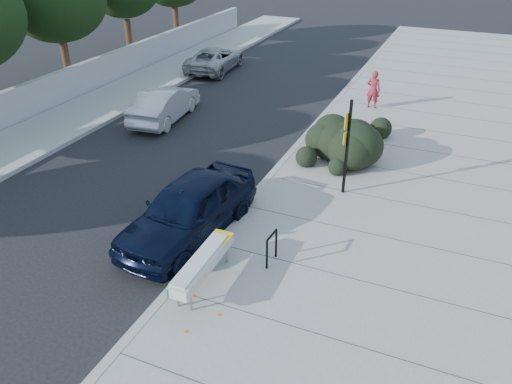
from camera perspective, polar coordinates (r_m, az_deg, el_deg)
ground at (r=13.08m, az=-5.06°, el=-6.25°), size 120.00×120.00×0.00m
sidewalk_near at (r=16.13m, az=21.74°, el=-0.67°), size 11.20×50.00×0.15m
sidewalk_far at (r=21.85m, az=-21.34°, el=7.25°), size 3.00×50.00×0.15m
curb_near at (r=16.95m, az=2.82°, el=3.08°), size 0.22×50.00×0.17m
curb_far at (r=20.86m, az=-18.32°, el=6.81°), size 0.22×50.00×0.17m
far_wall at (r=22.82m, az=-24.81°, el=9.27°), size 0.30×40.00×1.50m
bench at (r=11.37m, az=-6.10°, el=-8.09°), size 0.52×2.39×0.71m
bike_rack at (r=11.98m, az=1.80°, el=-6.12°), size 0.09×0.57×0.82m
sign_post at (r=14.67m, az=10.38°, el=5.61°), size 0.16×0.33×2.92m
hedge at (r=17.92m, az=10.47°, el=7.07°), size 3.22×4.57×1.55m
sedan_navy at (r=13.19m, az=-7.72°, el=-1.96°), size 2.35×4.81×1.58m
wagon_silver at (r=21.17m, az=-10.42°, el=9.88°), size 1.90×4.26×1.36m
suv_silver at (r=27.98m, az=-4.73°, el=14.92°), size 2.42×4.61×1.24m
pedestrian at (r=22.30m, az=13.26°, el=11.33°), size 0.60×0.41×1.60m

